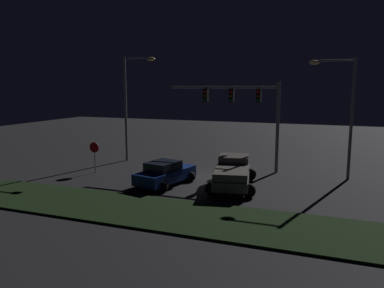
{
  "coord_description": "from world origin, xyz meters",
  "views": [
    {
      "loc": [
        8.69,
        -23.45,
        6.16
      ],
      "look_at": [
        -0.35,
        0.55,
        2.18
      ],
      "focal_mm": 34.71,
      "sensor_mm": 36.0,
      "label": 1
    }
  ],
  "objects_px": {
    "pickup_truck": "(233,171)",
    "car_sedan": "(165,173)",
    "street_lamp_right": "(342,103)",
    "traffic_signal_gantry": "(244,104)",
    "stop_sign": "(94,151)",
    "street_lamp_left": "(131,96)"
  },
  "relations": [
    {
      "from": "pickup_truck",
      "to": "car_sedan",
      "type": "bearing_deg",
      "value": 92.65
    },
    {
      "from": "car_sedan",
      "to": "street_lamp_right",
      "type": "relative_size",
      "value": 0.59
    },
    {
      "from": "pickup_truck",
      "to": "traffic_signal_gantry",
      "type": "height_order",
      "value": "traffic_signal_gantry"
    },
    {
      "from": "pickup_truck",
      "to": "street_lamp_right",
      "type": "relative_size",
      "value": 0.71
    },
    {
      "from": "street_lamp_right",
      "to": "stop_sign",
      "type": "relative_size",
      "value": 3.58
    },
    {
      "from": "street_lamp_left",
      "to": "stop_sign",
      "type": "distance_m",
      "value": 6.1
    },
    {
      "from": "pickup_truck",
      "to": "street_lamp_right",
      "type": "bearing_deg",
      "value": -64.86
    },
    {
      "from": "street_lamp_left",
      "to": "stop_sign",
      "type": "relative_size",
      "value": 3.83
    },
    {
      "from": "car_sedan",
      "to": "street_lamp_left",
      "type": "height_order",
      "value": "street_lamp_left"
    },
    {
      "from": "traffic_signal_gantry",
      "to": "car_sedan",
      "type": "bearing_deg",
      "value": -122.07
    },
    {
      "from": "street_lamp_left",
      "to": "stop_sign",
      "type": "height_order",
      "value": "street_lamp_left"
    },
    {
      "from": "stop_sign",
      "to": "street_lamp_right",
      "type": "bearing_deg",
      "value": 14.43
    },
    {
      "from": "street_lamp_left",
      "to": "street_lamp_right",
      "type": "distance_m",
      "value": 16.03
    },
    {
      "from": "pickup_truck",
      "to": "car_sedan",
      "type": "height_order",
      "value": "pickup_truck"
    },
    {
      "from": "traffic_signal_gantry",
      "to": "street_lamp_right",
      "type": "height_order",
      "value": "street_lamp_right"
    },
    {
      "from": "car_sedan",
      "to": "stop_sign",
      "type": "xyz_separation_m",
      "value": [
        -6.12,
        1.22,
        0.82
      ]
    },
    {
      "from": "pickup_truck",
      "to": "street_lamp_right",
      "type": "xyz_separation_m",
      "value": [
        6.15,
        4.46,
        4.07
      ]
    },
    {
      "from": "stop_sign",
      "to": "pickup_truck",
      "type": "bearing_deg",
      "value": -1.28
    },
    {
      "from": "street_lamp_left",
      "to": "street_lamp_right",
      "type": "height_order",
      "value": "street_lamp_left"
    },
    {
      "from": "car_sedan",
      "to": "traffic_signal_gantry",
      "type": "height_order",
      "value": "traffic_signal_gantry"
    },
    {
      "from": "stop_sign",
      "to": "car_sedan",
      "type": "bearing_deg",
      "value": -11.28
    },
    {
      "from": "car_sedan",
      "to": "street_lamp_left",
      "type": "relative_size",
      "value": 0.55
    }
  ]
}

